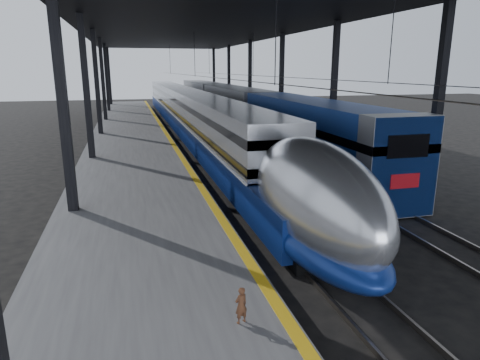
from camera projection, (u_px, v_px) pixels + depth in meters
name	position (u px, v px, depth m)	size (l,w,h in m)	color
ground	(263.00, 277.00, 12.87)	(160.00, 160.00, 0.00)	black
platform	(132.00, 149.00, 30.60)	(6.00, 80.00, 1.00)	#4C4C4F
yellow_strip	(171.00, 140.00, 31.16)	(0.30, 80.00, 0.01)	gold
rails	(240.00, 149.00, 32.67)	(6.52, 80.00, 0.16)	slate
canopy	(203.00, 23.00, 29.75)	(18.00, 75.00, 9.47)	black
tgv_train	(190.00, 115.00, 39.54)	(2.84, 65.20, 4.07)	silver
second_train	(237.00, 109.00, 42.64)	(3.11, 56.05, 4.29)	navy
child	(241.00, 305.00, 8.72)	(0.29, 0.19, 0.80)	#4B2A19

